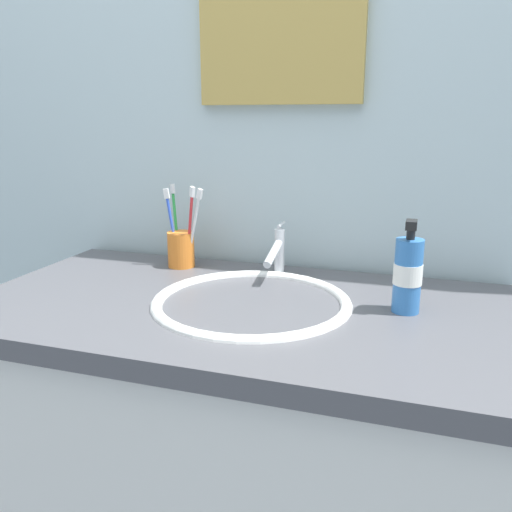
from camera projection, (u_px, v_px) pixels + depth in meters
tiled_wall_back at (282, 127)px, 1.28m from camera, size 2.29×0.04×2.40m
vanity_counter at (239, 484)px, 1.17m from camera, size 1.09×0.59×0.86m
sink_basin at (251, 320)px, 1.07m from camera, size 0.40×0.40×0.11m
faucet at (278, 251)px, 1.22m from camera, size 0.02×0.15×0.12m
toothbrush_cup at (181, 249)px, 1.31m from camera, size 0.07×0.07×0.09m
toothbrush_blue at (171, 222)px, 1.29m from camera, size 0.04×0.01×0.19m
toothbrush_white at (194, 223)px, 1.27m from camera, size 0.06×0.03×0.19m
toothbrush_green at (175, 218)px, 1.32m from camera, size 0.03×0.03×0.20m
toothbrush_red at (190, 222)px, 1.27m from camera, size 0.04×0.03×0.20m
soap_dispenser at (408, 274)px, 0.99m from camera, size 0.05×0.06×0.18m
wall_mirror at (280, 12)px, 1.19m from camera, size 0.39×0.02×0.40m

